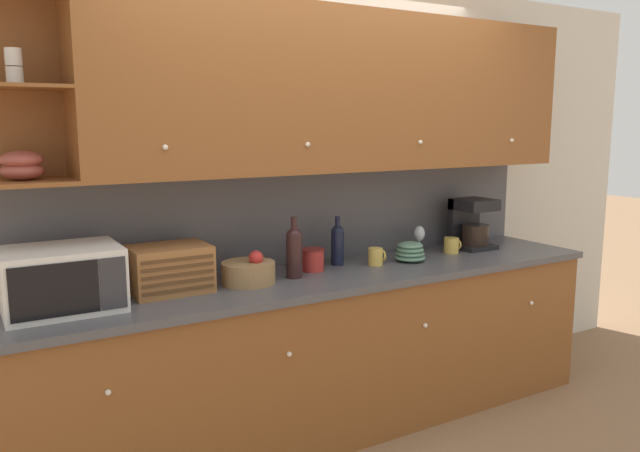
% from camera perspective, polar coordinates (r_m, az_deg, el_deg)
% --- Properties ---
extents(ground_plane, '(24.00, 24.00, 0.00)m').
position_cam_1_polar(ground_plane, '(4.07, -1.70, -15.96)').
color(ground_plane, '#896647').
extents(wall_back, '(5.83, 0.06, 2.60)m').
position_cam_1_polar(wall_back, '(3.73, -2.02, 2.57)').
color(wall_back, beige).
rests_on(wall_back, ground_plane).
extents(counter_unit, '(3.45, 0.68, 0.92)m').
position_cam_1_polar(counter_unit, '(3.63, 0.80, -11.31)').
color(counter_unit, brown).
rests_on(counter_unit, ground_plane).
extents(backsplash_panel, '(3.43, 0.01, 0.56)m').
position_cam_1_polar(backsplash_panel, '(3.71, -1.74, 0.91)').
color(backsplash_panel, '#4C4C51').
rests_on(backsplash_panel, counter_unit).
extents(upper_cabinets, '(3.43, 0.39, 0.88)m').
position_cam_1_polar(upper_cabinets, '(3.61, 2.11, 12.11)').
color(upper_cabinets, brown).
rests_on(upper_cabinets, backsplash_panel).
extents(microwave, '(0.50, 0.40, 0.29)m').
position_cam_1_polar(microwave, '(3.01, -22.53, -4.50)').
color(microwave, silver).
rests_on(microwave, counter_unit).
extents(bread_box, '(0.38, 0.29, 0.23)m').
position_cam_1_polar(bread_box, '(3.18, -13.60, -3.82)').
color(bread_box, '#996033').
rests_on(bread_box, counter_unit).
extents(fruit_basket, '(0.28, 0.28, 0.17)m').
position_cam_1_polar(fruit_basket, '(3.28, -6.53, -4.20)').
color(fruit_basket, '#937047').
rests_on(fruit_basket, counter_unit).
extents(wine_bottle, '(0.09, 0.09, 0.33)m').
position_cam_1_polar(wine_bottle, '(3.36, -2.37, -2.22)').
color(wine_bottle, black).
rests_on(wine_bottle, counter_unit).
extents(storage_canister, '(0.14, 0.14, 0.12)m').
position_cam_1_polar(storage_canister, '(3.54, -0.72, -3.09)').
color(storage_canister, '#B22D28').
rests_on(storage_canister, counter_unit).
extents(second_wine_bottle, '(0.08, 0.08, 0.29)m').
position_cam_1_polar(second_wine_bottle, '(3.67, 1.60, -1.55)').
color(second_wine_bottle, black).
rests_on(second_wine_bottle, counter_unit).
extents(mug, '(0.10, 0.09, 0.10)m').
position_cam_1_polar(mug, '(3.69, 5.14, -2.79)').
color(mug, gold).
rests_on(mug, counter_unit).
extents(bowl_stack_on_counter, '(0.19, 0.19, 0.12)m').
position_cam_1_polar(bowl_stack_on_counter, '(3.81, 8.24, -2.38)').
color(bowl_stack_on_counter, slate).
rests_on(bowl_stack_on_counter, counter_unit).
extents(wine_glass, '(0.07, 0.07, 0.17)m').
position_cam_1_polar(wine_glass, '(4.06, 9.07, -0.79)').
color(wine_glass, silver).
rests_on(wine_glass, counter_unit).
extents(mug_blue_second, '(0.11, 0.09, 0.10)m').
position_cam_1_polar(mug_blue_second, '(4.10, 11.95, -1.74)').
color(mug_blue_second, gold).
rests_on(mug_blue_second, counter_unit).
extents(coffee_maker, '(0.24, 0.24, 0.33)m').
position_cam_1_polar(coffee_maker, '(4.27, 13.64, 0.22)').
color(coffee_maker, black).
rests_on(coffee_maker, counter_unit).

